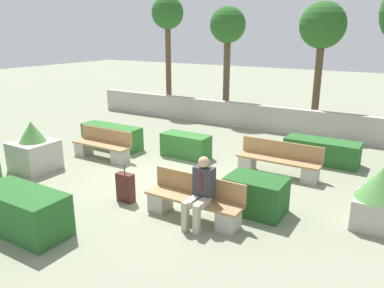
# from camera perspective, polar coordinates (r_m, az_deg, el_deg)

# --- Properties ---
(ground_plane) EXTENTS (60.00, 60.00, 0.00)m
(ground_plane) POSITION_cam_1_polar(r_m,az_deg,el_deg) (9.11, -4.14, -5.77)
(ground_plane) COLOR gray
(perimeter_wall) EXTENTS (14.69, 0.30, 0.92)m
(perimeter_wall) POSITION_cam_1_polar(r_m,az_deg,el_deg) (14.01, 10.02, 4.04)
(perimeter_wall) COLOR #ADA89E
(perimeter_wall) RESTS_ON ground_plane
(bench_front) EXTENTS (1.99, 0.48, 0.83)m
(bench_front) POSITION_cam_1_polar(r_m,az_deg,el_deg) (7.28, 0.27, -8.94)
(bench_front) COLOR #A37A4C
(bench_front) RESTS_ON ground_plane
(bench_left_side) EXTENTS (2.09, 0.49, 0.83)m
(bench_left_side) POSITION_cam_1_polar(r_m,az_deg,el_deg) (9.65, 13.02, -2.78)
(bench_left_side) COLOR #A37A4C
(bench_left_side) RESTS_ON ground_plane
(bench_right_side) EXTENTS (1.88, 0.48, 0.83)m
(bench_right_side) POSITION_cam_1_polar(r_m,az_deg,el_deg) (10.96, -13.52, -0.50)
(bench_right_side) COLOR #A37A4C
(bench_right_side) RESTS_ON ground_plane
(person_seated_man) EXTENTS (0.38, 0.64, 1.31)m
(person_seated_man) POSITION_cam_1_polar(r_m,az_deg,el_deg) (6.90, 1.34, -6.85)
(person_seated_man) COLOR #B2A893
(person_seated_man) RESTS_ON ground_plane
(hedge_block_near_left) EXTENTS (2.04, 0.61, 0.70)m
(hedge_block_near_left) POSITION_cam_1_polar(r_m,az_deg,el_deg) (11.92, -12.14, 1.13)
(hedge_block_near_left) COLOR #33702D
(hedge_block_near_left) RESTS_ON ground_plane
(hedge_block_near_right) EXTENTS (1.40, 0.61, 0.67)m
(hedge_block_near_right) POSITION_cam_1_polar(r_m,az_deg,el_deg) (10.76, -0.96, -0.25)
(hedge_block_near_right) COLOR #33702D
(hedge_block_near_right) RESTS_ON ground_plane
(hedge_block_mid_right) EXTENTS (1.97, 0.71, 0.64)m
(hedge_block_mid_right) POSITION_cam_1_polar(r_m,az_deg,el_deg) (10.91, 19.13, -1.06)
(hedge_block_mid_right) COLOR #286028
(hedge_block_mid_right) RESTS_ON ground_plane
(hedge_block_far_left) EXTENTS (1.77, 0.79, 0.78)m
(hedge_block_far_left) POSITION_cam_1_polar(r_m,az_deg,el_deg) (7.44, -24.34, -9.38)
(hedge_block_far_left) COLOR #286028
(hedge_block_far_left) RESTS_ON ground_plane
(hedge_block_far_right) EXTENTS (1.15, 0.79, 0.73)m
(hedge_block_far_right) POSITION_cam_1_polar(r_m,az_deg,el_deg) (7.62, 9.71, -7.65)
(hedge_block_far_right) COLOR #235623
(hedge_block_far_right) RESTS_ON ground_plane
(planter_corner_left) EXTENTS (0.88, 0.88, 1.17)m
(planter_corner_left) POSITION_cam_1_polar(r_m,az_deg,el_deg) (7.66, 26.69, -7.19)
(planter_corner_left) COLOR #ADA89E
(planter_corner_left) RESTS_ON ground_plane
(planter_corner_right) EXTENTS (1.00, 1.00, 1.30)m
(planter_corner_right) POSITION_cam_1_polar(r_m,az_deg,el_deg) (10.53, -22.94, -0.82)
(planter_corner_right) COLOR #ADA89E
(planter_corner_right) RESTS_ON ground_plane
(suitcase) EXTENTS (0.39, 0.18, 0.83)m
(suitcase) POSITION_cam_1_polar(r_m,az_deg,el_deg) (8.10, -10.09, -6.54)
(suitcase) COLOR #471E19
(suitcase) RESTS_ON ground_plane
(tree_leftmost) EXTENTS (1.39, 1.39, 4.97)m
(tree_leftmost) POSITION_cam_1_polar(r_m,az_deg,el_deg) (17.18, -3.75, 18.73)
(tree_leftmost) COLOR brown
(tree_leftmost) RESTS_ON ground_plane
(tree_center_left) EXTENTS (1.42, 1.42, 4.45)m
(tree_center_left) POSITION_cam_1_polar(r_m,az_deg,el_deg) (15.53, 5.46, 17.04)
(tree_center_left) COLOR brown
(tree_center_left) RESTS_ON ground_plane
(tree_center_right) EXTENTS (1.63, 1.63, 4.52)m
(tree_center_right) POSITION_cam_1_polar(r_m,az_deg,el_deg) (14.60, 19.27, 16.32)
(tree_center_right) COLOR brown
(tree_center_right) RESTS_ON ground_plane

